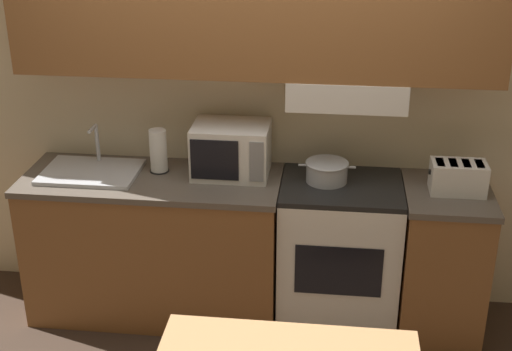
# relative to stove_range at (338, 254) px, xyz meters

# --- Properties ---
(ground_plane) EXTENTS (16.00, 16.00, 0.00)m
(ground_plane) POSITION_rel_stove_range_xyz_m (-0.51, 0.28, -0.45)
(ground_plane) COLOR #3D2D23
(wall_back) EXTENTS (5.06, 0.38, 2.55)m
(wall_back) POSITION_rel_stove_range_xyz_m (-0.50, 0.22, 1.06)
(wall_back) COLOR beige
(wall_back) RESTS_ON ground_plane
(lower_counter_main) EXTENTS (1.50, 0.62, 0.90)m
(lower_counter_main) POSITION_rel_stove_range_xyz_m (-1.10, -0.02, 0.00)
(lower_counter_main) COLOR brown
(lower_counter_main) RESTS_ON ground_plane
(lower_counter_right_stub) EXTENTS (0.48, 0.62, 0.90)m
(lower_counter_right_stub) POSITION_rel_stove_range_xyz_m (0.59, -0.02, 0.00)
(lower_counter_right_stub) COLOR brown
(lower_counter_right_stub) RESTS_ON ground_plane
(stove_range) EXTENTS (0.69, 0.57, 0.90)m
(stove_range) POSITION_rel_stove_range_xyz_m (0.00, 0.00, 0.00)
(stove_range) COLOR white
(stove_range) RESTS_ON ground_plane
(cooking_pot) EXTENTS (0.32, 0.25, 0.12)m
(cooking_pot) POSITION_rel_stove_range_xyz_m (-0.09, 0.04, 0.51)
(cooking_pot) COLOR #B7BABF
(cooking_pot) RESTS_ON stove_range
(microwave) EXTENTS (0.44, 0.34, 0.30)m
(microwave) POSITION_rel_stove_range_xyz_m (-0.64, 0.08, 0.60)
(microwave) COLOR white
(microwave) RESTS_ON lower_counter_main
(toaster) EXTENTS (0.31, 0.18, 0.17)m
(toaster) POSITION_rel_stove_range_xyz_m (0.63, -0.03, 0.54)
(toaster) COLOR white
(toaster) RESTS_ON lower_counter_right_stub
(sink_basin) EXTENTS (0.55, 0.41, 0.26)m
(sink_basin) POSITION_rel_stove_range_xyz_m (-1.46, -0.02, 0.47)
(sink_basin) COLOR #B7BABF
(sink_basin) RESTS_ON lower_counter_main
(paper_towel_roll) EXTENTS (0.12, 0.12, 0.26)m
(paper_towel_roll) POSITION_rel_stove_range_xyz_m (-1.07, 0.07, 0.58)
(paper_towel_roll) COLOR black
(paper_towel_roll) RESTS_ON lower_counter_main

